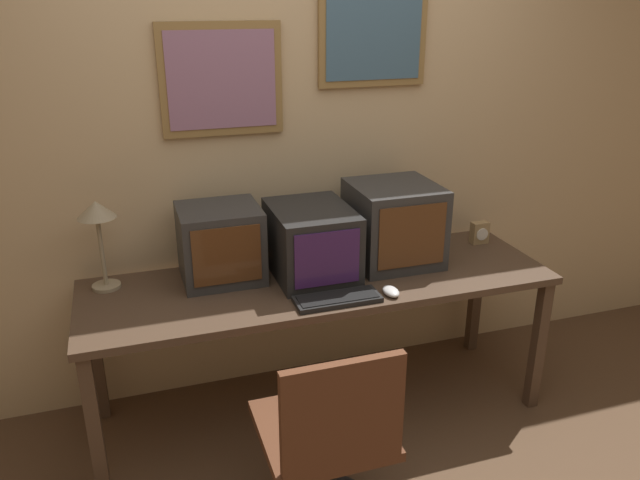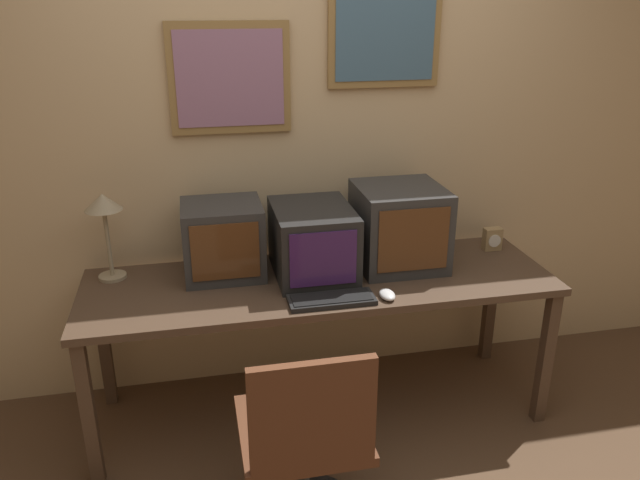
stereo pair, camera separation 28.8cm
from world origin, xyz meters
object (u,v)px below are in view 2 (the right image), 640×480
object	(u,v)px
mouse_near_keyboard	(387,295)
office_chair	(305,455)
monitor_center	(313,241)
desk_clock	(492,239)
monitor_left	(223,239)
monitor_right	(399,226)
desk_lamp	(104,212)
keyboard_main	(331,300)

from	to	relation	value
mouse_near_keyboard	office_chair	xyz separation A→B (m)	(-0.47, -0.51, -0.38)
monitor_center	desk_clock	xyz separation A→B (m)	(0.98, 0.10, -0.11)
monitor_left	monitor_right	xyz separation A→B (m)	(0.85, -0.06, 0.02)
monitor_left	mouse_near_keyboard	bearing A→B (deg)	-31.30
monitor_right	desk_lamp	world-z (taller)	desk_lamp
mouse_near_keyboard	desk_clock	size ratio (longest dim) A/B	0.93
monitor_left	desk_clock	xyz separation A→B (m)	(1.40, 0.01, -0.12)
monitor_center	monitor_right	distance (m)	0.44
mouse_near_keyboard	desk_lamp	size ratio (longest dim) A/B	0.26
mouse_near_keyboard	desk_clock	xyz separation A→B (m)	(0.71, 0.43, 0.04)
monitor_center	keyboard_main	xyz separation A→B (m)	(0.02, -0.32, -0.15)
desk_lamp	office_chair	bearing A→B (deg)	-52.75
keyboard_main	desk_clock	world-z (taller)	desk_clock
monitor_left	keyboard_main	distance (m)	0.62
desk_lamp	keyboard_main	bearing A→B (deg)	-25.64
monitor_left	mouse_near_keyboard	world-z (taller)	monitor_left
monitor_left	office_chair	world-z (taller)	monitor_left
monitor_right	mouse_near_keyboard	bearing A→B (deg)	-114.96
mouse_near_keyboard	desk_lamp	distance (m)	1.34
mouse_near_keyboard	desk_clock	distance (m)	0.83
desk_clock	monitor_center	bearing A→B (deg)	-174.21
keyboard_main	mouse_near_keyboard	bearing A→B (deg)	-2.78
monitor_center	desk_lamp	distance (m)	0.97
keyboard_main	desk_lamp	distance (m)	1.11
keyboard_main	desk_lamp	bearing A→B (deg)	154.36
mouse_near_keyboard	keyboard_main	bearing A→B (deg)	177.22
keyboard_main	desk_lamp	xyz separation A→B (m)	(-0.96, 0.46, 0.32)
mouse_near_keyboard	office_chair	distance (m)	0.79
keyboard_main	monitor_right	bearing A→B (deg)	39.42
monitor_left	keyboard_main	size ratio (longest dim) A/B	0.98
monitor_left	office_chair	size ratio (longest dim) A/B	0.42
monitor_center	keyboard_main	bearing A→B (deg)	-86.98
monitor_left	monitor_right	world-z (taller)	monitor_right
keyboard_main	desk_clock	xyz separation A→B (m)	(0.97, 0.42, 0.05)
monitor_left	office_chair	bearing A→B (deg)	-76.76
keyboard_main	office_chair	size ratio (longest dim) A/B	0.43
monitor_center	keyboard_main	size ratio (longest dim) A/B	1.25
mouse_near_keyboard	desk_clock	bearing A→B (deg)	31.04
monitor_center	mouse_near_keyboard	bearing A→B (deg)	-50.57
keyboard_main	desk_lamp	world-z (taller)	desk_lamp
monitor_right	keyboard_main	size ratio (longest dim) A/B	1.11
monitor_right	desk_clock	world-z (taller)	monitor_right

